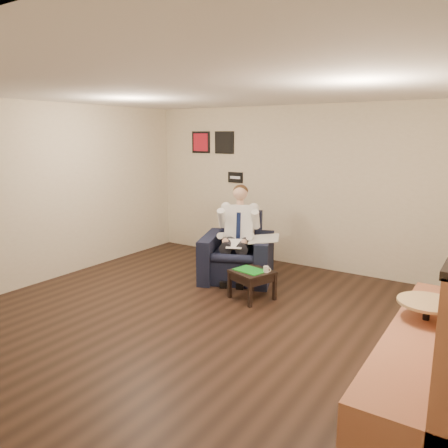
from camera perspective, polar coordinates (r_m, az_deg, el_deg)
The scene contains 17 objects.
ground at distance 5.59m, azimuth -3.46°, elevation -12.73°, with size 6.00×6.00×0.00m, color black.
wall_back at distance 7.76m, azimuth 9.78°, elevation 4.78°, with size 6.00×0.02×2.80m, color beige.
wall_left at distance 7.35m, azimuth -22.78°, elevation 3.68°, with size 0.02×6.00×2.80m, color beige.
ceiling at distance 5.11m, azimuth -3.86°, elevation 17.20°, with size 6.00×6.00×0.02m, color white.
seating_sign at distance 8.33m, azimuth 1.50°, elevation 6.10°, with size 0.32×0.02×0.20m, color black.
art_print_left at distance 8.74m, azimuth -3.03°, elevation 10.62°, with size 0.42×0.03×0.42m, color red.
art_print_right at distance 8.43m, azimuth 0.05°, elevation 10.59°, with size 0.42×0.03×0.42m, color black.
armchair at distance 7.01m, azimuth 1.75°, elevation -3.05°, with size 1.08×1.08×1.05m, color black.
seated_man at distance 6.84m, azimuth 1.56°, elevation -1.76°, with size 0.68×1.03×1.44m, color silver, non-canonical shape.
lap_papers at distance 6.75m, azimuth 1.39°, elevation -2.59°, with size 0.24×0.34×0.01m, color white.
newspaper at distance 6.80m, azimuth 5.25°, elevation -1.92°, with size 0.46×0.57×0.01m, color silver.
side_table at distance 6.26m, azimuth 3.68°, elevation -7.93°, with size 0.51×0.51×0.42m, color black.
green_folder at distance 6.20m, azimuth 3.40°, elevation -6.04°, with size 0.42×0.30×0.01m, color green.
coffee_mug at distance 6.13m, azimuth 5.51°, elevation -5.90°, with size 0.08×0.08×0.09m, color white.
smartphone at distance 6.26m, azimuth 5.02°, elevation -5.93°, with size 0.13×0.06×0.01m, color black.
banquette at distance 4.44m, azimuth 25.37°, elevation -9.95°, with size 0.70×2.95×1.51m, color #A96341.
cafe_table at distance 4.89m, azimuth 24.70°, elevation -12.97°, with size 0.57×0.57×0.70m, color tan.
Camera 1 is at (3.05, -4.07, 2.30)m, focal length 35.00 mm.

